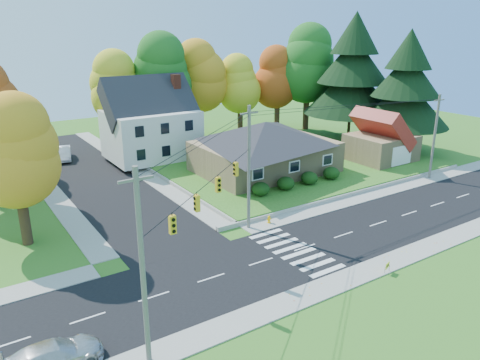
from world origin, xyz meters
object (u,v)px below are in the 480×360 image
at_px(white_car, 63,153).
at_px(fire_hydrant, 269,220).
at_px(ranch_house, 265,146).
at_px(silver_sedan, 53,356).

bearing_deg(white_car, fire_hydrant, -59.00).
relative_size(ranch_house, silver_sedan, 3.11).
bearing_deg(white_car, ranch_house, -33.96).
distance_m(white_car, fire_hydrant, 30.80).
relative_size(ranch_house, white_car, 3.04).
bearing_deg(silver_sedan, fire_hydrant, -66.42).
height_order(silver_sedan, white_car, white_car).
xyz_separation_m(silver_sedan, white_car, (9.55, 37.48, 0.11)).
height_order(white_car, fire_hydrant, white_car).
height_order(ranch_house, white_car, ranch_house).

